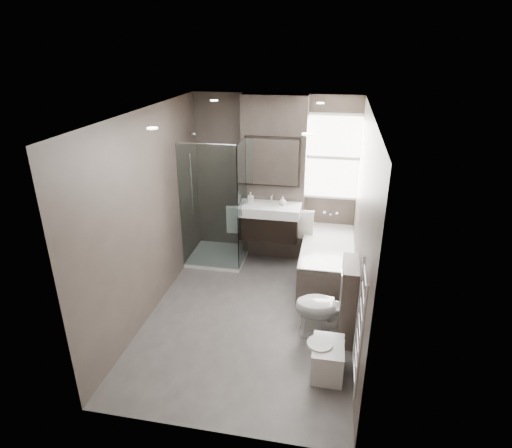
% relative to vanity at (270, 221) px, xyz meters
% --- Properties ---
extents(room, '(2.70, 3.90, 2.70)m').
position_rel_vanity_xyz_m(room, '(0.00, -1.43, 0.56)').
color(room, '#56514F').
rests_on(room, ground).
extents(vanity_pier, '(1.00, 0.25, 2.60)m').
position_rel_vanity_xyz_m(vanity_pier, '(0.00, 0.35, 0.56)').
color(vanity_pier, '#4D433D').
rests_on(vanity_pier, ground).
extents(vanity, '(0.95, 0.47, 0.66)m').
position_rel_vanity_xyz_m(vanity, '(0.00, 0.00, 0.00)').
color(vanity, black).
rests_on(vanity, vanity_pier).
extents(mirror_cabinet, '(0.86, 0.08, 0.76)m').
position_rel_vanity_xyz_m(mirror_cabinet, '(0.00, 0.19, 0.89)').
color(mirror_cabinet, black).
rests_on(mirror_cabinet, vanity_pier).
extents(towel_left, '(0.24, 0.06, 0.44)m').
position_rel_vanity_xyz_m(towel_left, '(-0.56, -0.02, -0.02)').
color(towel_left, silver).
rests_on(towel_left, vanity_pier).
extents(towel_right, '(0.24, 0.06, 0.44)m').
position_rel_vanity_xyz_m(towel_right, '(0.56, -0.02, -0.02)').
color(towel_right, silver).
rests_on(towel_right, vanity_pier).
extents(shower_enclosure, '(0.90, 0.90, 2.00)m').
position_rel_vanity_xyz_m(shower_enclosure, '(-0.75, -0.08, -0.25)').
color(shower_enclosure, white).
rests_on(shower_enclosure, ground).
extents(bathtub, '(0.75, 1.60, 0.57)m').
position_rel_vanity_xyz_m(bathtub, '(0.92, -0.33, -0.43)').
color(bathtub, '#4D433D').
rests_on(bathtub, ground).
extents(window, '(0.98, 0.06, 1.33)m').
position_rel_vanity_xyz_m(window, '(0.90, 0.45, 0.93)').
color(window, white).
rests_on(window, room).
extents(toilet, '(0.78, 0.48, 0.76)m').
position_rel_vanity_xyz_m(toilet, '(0.97, -1.68, -0.36)').
color(toilet, white).
rests_on(toilet, ground).
extents(cistern_box, '(0.19, 0.55, 1.00)m').
position_rel_vanity_xyz_m(cistern_box, '(1.21, -1.68, -0.24)').
color(cistern_box, '#4D433D').
rests_on(cistern_box, ground).
extents(bidet, '(0.40, 0.46, 0.48)m').
position_rel_vanity_xyz_m(bidet, '(1.01, -2.36, -0.55)').
color(bidet, white).
rests_on(bidet, ground).
extents(towel_radiator, '(0.03, 0.49, 1.10)m').
position_rel_vanity_xyz_m(towel_radiator, '(1.25, -3.03, 0.38)').
color(towel_radiator, silver).
rests_on(towel_radiator, room).
extents(soap_bottle_a, '(0.08, 0.08, 0.18)m').
position_rel_vanity_xyz_m(soap_bottle_a, '(-0.30, 0.01, 0.35)').
color(soap_bottle_a, white).
rests_on(soap_bottle_a, vanity).
extents(soap_bottle_b, '(0.11, 0.11, 0.14)m').
position_rel_vanity_xyz_m(soap_bottle_b, '(0.19, 0.03, 0.33)').
color(soap_bottle_b, white).
rests_on(soap_bottle_b, vanity).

